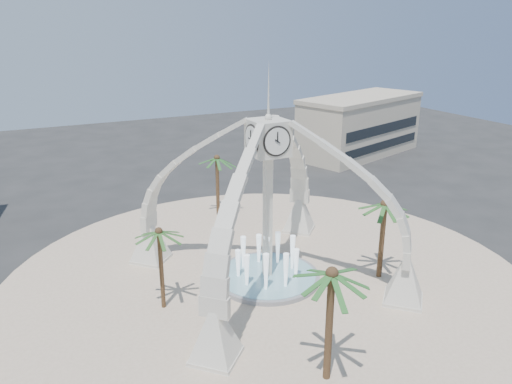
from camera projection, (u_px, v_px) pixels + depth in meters
name	position (u px, v px, depth m)	size (l,w,h in m)	color
ground	(267.00, 279.00, 38.10)	(140.00, 140.00, 0.00)	#282828
plaza	(267.00, 279.00, 38.09)	(40.00, 40.00, 0.06)	beige
clock_tower	(268.00, 199.00, 36.00)	(17.94, 17.94, 16.30)	beige
fountain	(267.00, 276.00, 38.00)	(8.00, 8.00, 3.62)	gray
building_ne	(360.00, 125.00, 73.07)	(21.87, 14.17, 8.60)	#C5B399
palm_east	(385.00, 205.00, 36.58)	(5.44, 5.44, 6.79)	brown
palm_west	(159.00, 233.00, 32.53)	(3.82, 3.82, 6.32)	brown
palm_north	(217.00, 159.00, 48.97)	(4.50, 4.50, 6.72)	brown
palm_south	(332.00, 275.00, 25.45)	(5.28, 5.28, 7.29)	brown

